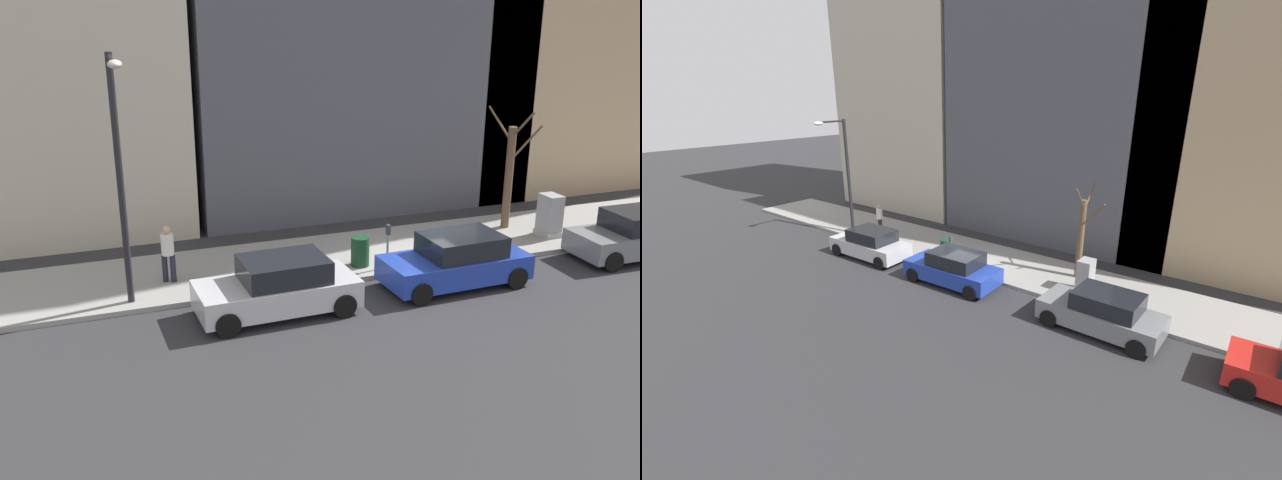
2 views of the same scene
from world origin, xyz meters
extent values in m
plane|color=#2B2B2D|center=(0.00, 0.00, 0.00)|extent=(120.00, 120.00, 0.00)
cube|color=gray|center=(2.00, 0.00, 0.07)|extent=(4.00, 36.00, 0.15)
cube|color=slate|center=(-1.03, -6.90, 0.57)|extent=(1.88, 4.23, 0.70)
cylinder|color=black|center=(-1.85, -5.33, 0.32)|extent=(0.23, 0.64, 0.64)
cylinder|color=black|center=(-0.15, -5.36, 0.32)|extent=(0.23, 0.64, 0.64)
cube|color=#1E389E|center=(-1.14, -0.27, 0.57)|extent=(1.93, 4.25, 0.70)
cube|color=black|center=(-1.13, -0.47, 1.22)|extent=(1.67, 2.25, 0.60)
cylinder|color=black|center=(-2.04, 1.25, 0.32)|extent=(0.24, 0.65, 0.64)
cylinder|color=black|center=(-0.34, 1.30, 0.32)|extent=(0.24, 0.65, 0.64)
cylinder|color=black|center=(-1.94, -1.85, 0.32)|extent=(0.24, 0.65, 0.64)
cylinder|color=black|center=(-0.24, -1.79, 0.32)|extent=(0.24, 0.65, 0.64)
cube|color=#B7B7BC|center=(-1.21, 5.05, 0.57)|extent=(1.90, 4.24, 0.70)
cube|color=black|center=(-1.21, 4.85, 1.22)|extent=(1.65, 2.24, 0.60)
cylinder|color=black|center=(-2.10, 6.57, 0.32)|extent=(0.24, 0.65, 0.64)
cylinder|color=black|center=(-0.40, 6.62, 0.32)|extent=(0.24, 0.65, 0.64)
cylinder|color=black|center=(-2.02, 3.47, 0.32)|extent=(0.24, 0.65, 0.64)
cylinder|color=black|center=(-0.33, 3.52, 0.32)|extent=(0.24, 0.65, 0.64)
cylinder|color=slate|center=(0.45, 1.08, 0.68)|extent=(0.07, 0.07, 1.05)
cube|color=#2D333D|center=(0.45, 1.08, 1.35)|extent=(0.14, 0.10, 0.30)
cube|color=#A8A399|center=(1.30, -5.36, 0.24)|extent=(0.83, 0.61, 0.18)
cube|color=#939399|center=(1.30, -5.36, 0.96)|extent=(0.75, 0.55, 1.25)
cylinder|color=black|center=(0.55, 8.59, 3.40)|extent=(0.18, 0.18, 6.50)
cylinder|color=black|center=(-0.25, 8.59, 6.55)|extent=(1.60, 0.10, 0.10)
ellipsoid|color=beige|center=(-1.05, 8.59, 6.50)|extent=(0.56, 0.32, 0.20)
cylinder|color=brown|center=(2.60, -4.51, 1.93)|extent=(0.28, 0.28, 3.55)
cylinder|color=brown|center=(2.46, -5.00, 3.14)|extent=(0.33, 1.04, 1.22)
cylinder|color=brown|center=(3.27, -4.46, 3.68)|extent=(1.39, 0.20, 1.11)
cylinder|color=brown|center=(2.08, -4.53, 3.86)|extent=(1.09, 0.13, 1.04)
cylinder|color=#14381E|center=(0.90, 1.78, 0.60)|extent=(0.56, 0.56, 0.90)
cylinder|color=#1E1E2D|center=(1.56, 7.29, 0.56)|extent=(0.16, 0.16, 0.82)
cylinder|color=#1E1E2D|center=(1.66, 7.51, 0.56)|extent=(0.16, 0.16, 0.82)
cylinder|color=silver|center=(1.61, 7.40, 1.28)|extent=(0.36, 0.36, 0.62)
sphere|color=tan|center=(1.61, 7.40, 1.70)|extent=(0.22, 0.22, 0.22)
camera|label=1|loc=(-17.63, 9.88, 7.98)|focal=40.00mm
camera|label=2|loc=(-14.60, -11.15, 8.10)|focal=24.00mm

